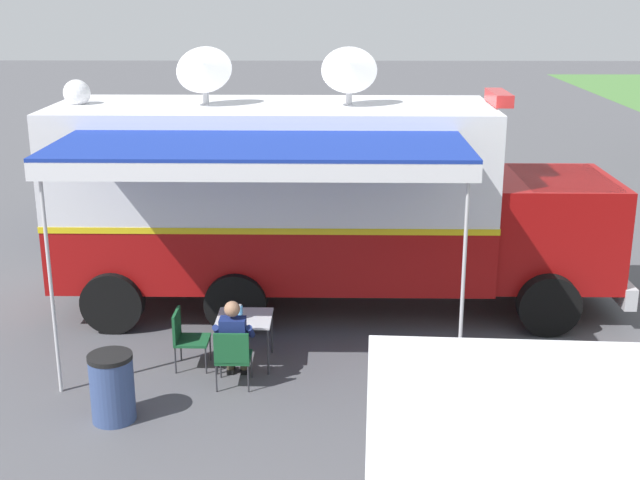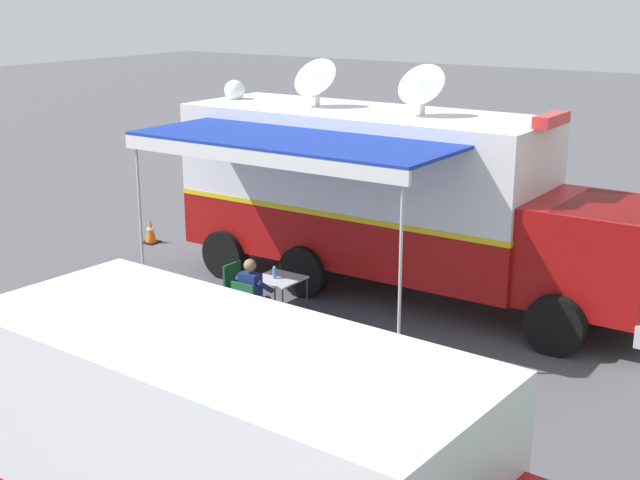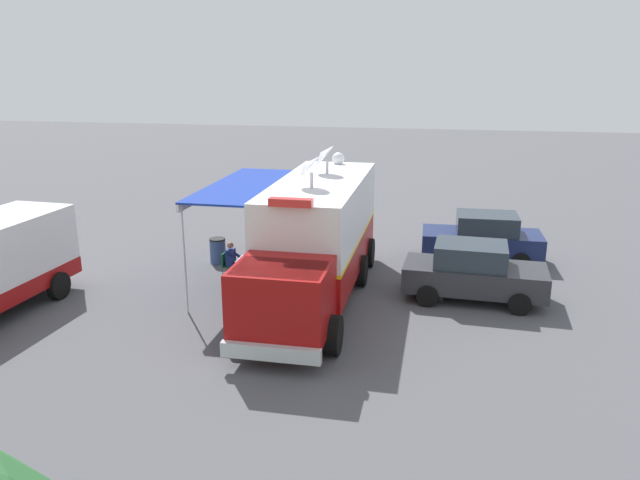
{
  "view_description": "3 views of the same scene",
  "coord_description": "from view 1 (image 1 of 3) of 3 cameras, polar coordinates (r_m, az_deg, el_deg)",
  "views": [
    {
      "loc": [
        13.72,
        0.92,
        5.36
      ],
      "look_at": [
        0.84,
        0.8,
        1.44
      ],
      "focal_mm": 46.91,
      "sensor_mm": 36.0,
      "label": 1
    },
    {
      "loc": [
        14.38,
        8.64,
        5.73
      ],
      "look_at": [
        2.1,
        0.39,
        1.48
      ],
      "focal_mm": 49.08,
      "sensor_mm": 36.0,
      "label": 2
    },
    {
      "loc": [
        -3.5,
        18.11,
        6.95
      ],
      "look_at": [
        0.0,
        0.05,
        1.61
      ],
      "focal_mm": 34.46,
      "sensor_mm": 36.0,
      "label": 3
    }
  ],
  "objects": [
    {
      "name": "car_behind_truck",
      "position": [
        20.03,
        -13.26,
        3.56
      ],
      "size": [
        4.23,
        2.08,
        1.76
      ],
      "color": "navy",
      "rests_on": "ground"
    },
    {
      "name": "water_bottle",
      "position": [
        12.2,
        -5.46,
        -4.92
      ],
      "size": [
        0.07,
        0.07,
        0.22
      ],
      "color": "#4C99D8",
      "rests_on": "folding_table"
    },
    {
      "name": "lot_stripe",
      "position": [
        18.57,
        -8.48,
        -0.01
      ],
      "size": [
        0.16,
        4.8,
        0.01
      ],
      "primitive_type": "cube",
      "rotation": [
        0.0,
        0.0,
        -0.01
      ],
      "color": "silver",
      "rests_on": "ground"
    },
    {
      "name": "folding_chair_at_table",
      "position": [
        11.64,
        -5.98,
        -7.75
      ],
      "size": [
        0.48,
        0.48,
        0.87
      ],
      "color": "#19562D",
      "rests_on": "ground"
    },
    {
      "name": "trash_bin",
      "position": [
        11.13,
        -13.99,
        -9.73
      ],
      "size": [
        0.57,
        0.57,
        0.91
      ],
      "color": "#384C7F",
      "rests_on": "ground"
    },
    {
      "name": "ground_plane",
      "position": [
        14.75,
        -3.07,
        -4.38
      ],
      "size": [
        100.0,
        100.0,
        0.0
      ],
      "primitive_type": "plane",
      "color": "#515156"
    },
    {
      "name": "command_truck",
      "position": [
        14.1,
        -0.16,
        2.94
      ],
      "size": [
        4.9,
        9.51,
        4.53
      ],
      "color": "#9E0F0F",
      "rests_on": "ground"
    },
    {
      "name": "seated_responder",
      "position": [
        11.76,
        -5.89,
        -6.76
      ],
      "size": [
        0.66,
        0.55,
        1.25
      ],
      "color": "navy",
      "rests_on": "ground"
    },
    {
      "name": "folding_chair_beside_table",
      "position": [
        12.36,
        -9.17,
        -6.38
      ],
      "size": [
        0.48,
        0.48,
        0.87
      ],
      "color": "#19562D",
      "rests_on": "ground"
    },
    {
      "name": "folding_table",
      "position": [
        12.3,
        -5.19,
        -5.53
      ],
      "size": [
        0.81,
        0.81,
        0.73
      ],
      "color": "silver",
      "rests_on": "ground"
    },
    {
      "name": "car_far_corner",
      "position": [
        18.98,
        -2.03,
        3.28
      ],
      "size": [
        4.3,
        2.2,
        1.76
      ],
      "color": "#2D2D33",
      "rests_on": "ground"
    }
  ]
}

